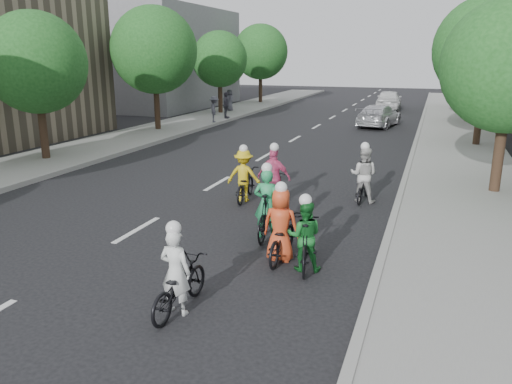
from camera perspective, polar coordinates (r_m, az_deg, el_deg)
The scene contains 26 objects.
ground at distance 13.00m, azimuth -13.43°, elevation -4.23°, with size 120.00×120.00×0.00m, color black.
sidewalk_left at distance 25.41m, azimuth -16.46°, elevation 5.27°, with size 4.00×80.00×0.15m, color gray.
curb_left at distance 24.32m, azimuth -12.72°, elevation 5.13°, with size 0.18×80.00×0.18m, color #999993.
sidewalk_right at distance 20.65m, azimuth 22.50°, elevation 2.49°, with size 4.00×80.00×0.15m, color gray.
curb_right at distance 20.63m, azimuth 17.10°, elevation 3.02°, with size 0.18×80.00×0.18m, color #999993.
bldg_sw at distance 44.50m, azimuth -11.56°, elevation 14.76°, with size 10.00×14.00×8.00m, color slate.
tree_l_2 at distance 22.10m, azimuth -23.88°, elevation 13.34°, with size 4.00×4.00×5.97m.
tree_l_3 at distance 29.34m, azimuth -11.57°, elevation 15.59°, with size 4.80×4.80×6.93m.
tree_l_4 at distance 37.35m, azimuth -4.18°, elevation 14.90°, with size 4.00×4.00×5.97m.
tree_l_5 at distance 45.73m, azimuth 0.53°, elevation 15.72°, with size 4.80×4.80×6.93m.
tree_r_0 at distance 16.90m, azimuth 27.06°, elevation 12.73°, with size 4.00×4.00×5.97m.
tree_r_1 at distance 25.86m, azimuth 24.90°, elevation 14.58°, with size 4.80×4.80×6.93m.
tree_r_2 at distance 34.84m, azimuth 23.64°, elevation 13.66°, with size 4.00×4.00×5.97m.
tree_r_3 at distance 43.83m, azimuth 23.05°, elevation 14.56°, with size 4.80×4.80×6.93m.
cyclist_0 at distance 11.97m, azimuth 1.33°, elevation -2.16°, with size 0.70×1.95×1.86m.
cyclist_1 at distance 8.73m, azimuth -8.88°, elevation -10.10°, with size 0.67×1.78×1.66m.
cyclist_2 at distance 15.26m, azimuth 12.16°, elevation 1.33°, with size 0.85×1.59×1.81m.
cyclist_3 at distance 10.71m, azimuth 2.91°, elevation -4.66°, with size 0.79×1.79×1.75m.
cyclist_4 at distance 15.02m, azimuth -1.33°, elevation 1.36°, with size 1.08×1.87×1.72m.
cyclist_5 at distance 10.28m, azimuth 5.63°, elevation -5.49°, with size 0.85×1.84×1.62m.
cyclist_6 at distance 14.46m, azimuth 2.12°, elevation 1.05°, with size 1.05×1.62×1.87m.
follow_car_lead at distance 31.88m, azimuth 13.88°, elevation 8.48°, with size 1.88×4.63×1.34m, color silver.
follow_car_trail at distance 42.10m, azimuth 14.94°, elevation 10.16°, with size 1.87×4.64×1.58m, color white.
spectator_0 at distance 31.92m, azimuth -4.79°, elevation 9.41°, with size 1.05×0.61×1.63m, color #4D4C59.
spectator_1 at distance 33.87m, azimuth -3.46°, elevation 9.87°, with size 1.02×0.42×1.74m, color #4A4854.
spectator_2 at distance 38.67m, azimuth -3.03°, elevation 10.45°, with size 0.78×0.50×1.59m, color #555462.
Camera 1 is at (6.85, -10.19, 4.28)m, focal length 35.00 mm.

